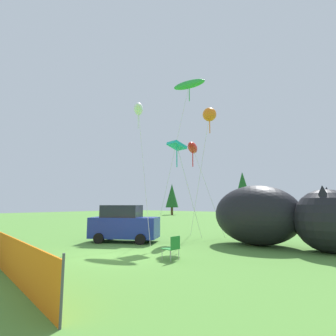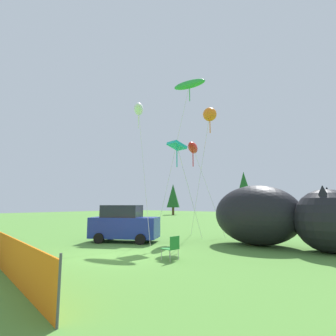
# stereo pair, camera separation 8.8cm
# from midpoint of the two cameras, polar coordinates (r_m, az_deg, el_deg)

# --- Properties ---
(ground_plane) EXTENTS (120.00, 120.00, 0.00)m
(ground_plane) POSITION_cam_midpoint_polar(r_m,az_deg,el_deg) (12.08, -11.41, -18.07)
(ground_plane) COLOR #548C38
(parked_car) EXTENTS (4.21, 3.30, 2.11)m
(parked_car) POSITION_cam_midpoint_polar(r_m,az_deg,el_deg) (15.81, -9.70, -11.92)
(parked_car) COLOR navy
(parked_car) RESTS_ON ground
(folding_chair) EXTENTS (0.60, 0.60, 0.93)m
(folding_chair) POSITION_cam_midpoint_polar(r_m,az_deg,el_deg) (10.70, 0.75, -16.70)
(folding_chair) COLOR #267F33
(folding_chair) RESTS_ON ground
(inflatable_cat) EXTENTS (7.15, 3.43, 3.18)m
(inflatable_cat) POSITION_cam_midpoint_polar(r_m,az_deg,el_deg) (14.75, 22.17, -10.01)
(inflatable_cat) COLOR black
(inflatable_cat) RESTS_ON ground
(safety_fence) EXTENTS (8.56, 1.75, 1.29)m
(safety_fence) POSITION_cam_midpoint_polar(r_m,az_deg,el_deg) (9.63, -31.27, -16.24)
(safety_fence) COLOR orange
(safety_fence) RESTS_ON ground
(kite_red_lizard) EXTENTS (2.36, 2.42, 6.35)m
(kite_red_lizard) POSITION_cam_midpoint_polar(r_m,az_deg,el_deg) (17.90, 5.25, 4.35)
(kite_red_lizard) COLOR silver
(kite_red_lizard) RESTS_ON ground
(kite_green_fish) EXTENTS (3.39, 1.94, 11.50)m
(kite_green_fish) POSITION_cam_midpoint_polar(r_m,az_deg,el_deg) (20.59, 4.48, 17.56)
(kite_green_fish) COLOR silver
(kite_green_fish) RESTS_ON ground
(kite_orange_flower) EXTENTS (2.63, 1.28, 8.66)m
(kite_orange_flower) POSITION_cam_midpoint_polar(r_m,az_deg,el_deg) (18.32, 8.87, 11.35)
(kite_orange_flower) COLOR silver
(kite_orange_flower) RESTS_ON ground
(kite_white_ghost) EXTENTS (3.54, 2.57, 8.84)m
(kite_white_ghost) POSITION_cam_midpoint_polar(r_m,az_deg,el_deg) (17.76, -6.59, 12.54)
(kite_white_ghost) COLOR silver
(kite_white_ghost) RESTS_ON ground
(kite_teal_diamond) EXTENTS (1.10, 3.10, 5.85)m
(kite_teal_diamond) POSITION_cam_midpoint_polar(r_m,az_deg,el_deg) (15.60, 1.84, 4.54)
(kite_teal_diamond) COLOR silver
(kite_teal_diamond) RESTS_ON ground
(horizon_tree_west) EXTENTS (2.61, 2.61, 6.24)m
(horizon_tree_west) POSITION_cam_midpoint_polar(r_m,az_deg,el_deg) (53.53, 0.81, -6.06)
(horizon_tree_west) COLOR brown
(horizon_tree_west) RESTS_ON ground
(horizon_tree_mid) EXTENTS (3.44, 3.44, 8.20)m
(horizon_tree_mid) POSITION_cam_midpoint_polar(r_m,az_deg,el_deg) (51.13, 15.92, -4.33)
(horizon_tree_mid) COLOR brown
(horizon_tree_mid) RESTS_ON ground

